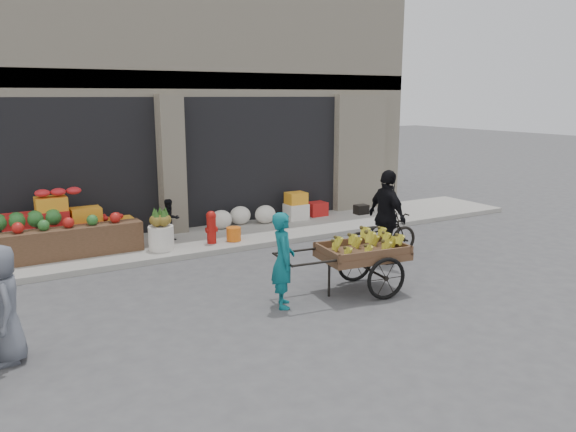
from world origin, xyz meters
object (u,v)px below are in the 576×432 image
orange_bucket (234,234)px  cyclist (387,217)px  vendor_grey (2,304)px  bicycle (381,235)px  vendor_woman (283,260)px  banana_cart (360,250)px  pineapple_bin (161,238)px  seated_person (170,220)px  fire_hydrant (211,226)px

orange_bucket → cyclist: size_ratio=0.17×
vendor_grey → bicycle: size_ratio=0.88×
orange_bucket → bicycle: 3.21m
vendor_woman → vendor_grey: size_ratio=1.01×
banana_cart → bicycle: (1.69, 1.49, -0.28)m
bicycle → pineapple_bin: bearing=62.6°
pineapple_bin → seated_person: size_ratio=0.56×
orange_bucket → banana_cart: banana_cart is taller
fire_hydrant → vendor_grey: bearing=-139.6°
orange_bucket → cyclist: 3.44m
seated_person → vendor_woman: size_ratio=0.61×
orange_bucket → bicycle: (2.28, -2.26, 0.18)m
pineapple_bin → banana_cart: banana_cart is taller
pineapple_bin → fire_hydrant: size_ratio=0.73×
fire_hydrant → seated_person: bearing=137.1°
pineapple_bin → vendor_woman: (0.75, -3.79, 0.39)m
fire_hydrant → vendor_woman: vendor_woman is taller
seated_person → bicycle: size_ratio=0.54×
orange_bucket → banana_cart: 3.82m
vendor_woman → bicycle: (3.13, 1.42, -0.31)m
seated_person → orange_bucket: bearing=-40.3°
vendor_grey → banana_cart: bearing=78.9°
orange_bucket → seated_person: seated_person is taller
vendor_woman → bicycle: size_ratio=0.88×
bicycle → seated_person: bearing=53.5°
cyclist → fire_hydrant: bearing=47.5°
vendor_woman → seated_person: bearing=28.5°
fire_hydrant → banana_cart: size_ratio=0.29×
banana_cart → vendor_woman: bearing=-175.8°
seated_person → vendor_woman: (0.35, -4.39, 0.17)m
pineapple_bin → seated_person: (0.40, 0.60, 0.21)m
vendor_woman → vendor_grey: vendor_woman is taller
orange_bucket → vendor_woman: (-0.85, -3.69, 0.49)m
fire_hydrant → cyclist: 3.76m
vendor_grey → seated_person: bearing=131.0°
orange_bucket → vendor_woman: bearing=-103.0°
seated_person → bicycle: seated_person is taller
vendor_woman → pineapple_bin: bearing=35.1°
vendor_grey → bicycle: (7.03, 1.31, -0.30)m
fire_hydrant → bicycle: bearing=-39.8°
banana_cart → cyclist: (1.49, 1.09, 0.20)m
banana_cart → cyclist: cyclist is taller
vendor_grey → pineapple_bin: bearing=130.1°
fire_hydrant → orange_bucket: (0.50, -0.05, -0.23)m
cyclist → orange_bucket: bearing=41.9°
cyclist → vendor_grey: bearing=101.5°
fire_hydrant → orange_bucket: fire_hydrant is taller
orange_bucket → vendor_grey: size_ratio=0.21×
cyclist → vendor_woman: bearing=113.2°
orange_bucket → banana_cart: bearing=-81.2°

